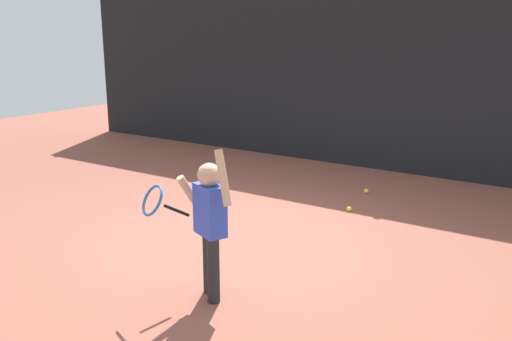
% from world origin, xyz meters
% --- Properties ---
extents(ground_plane, '(20.00, 20.00, 0.00)m').
position_xyz_m(ground_plane, '(0.00, 0.00, 0.00)').
color(ground_plane, brown).
extents(back_fence_windscreen, '(12.66, 0.08, 3.09)m').
position_xyz_m(back_fence_windscreen, '(0.00, 4.02, 1.55)').
color(back_fence_windscreen, black).
rests_on(back_fence_windscreen, ground).
extents(fence_post_0, '(0.09, 0.09, 3.24)m').
position_xyz_m(fence_post_0, '(-6.18, 4.08, 1.62)').
color(fence_post_0, slate).
rests_on(fence_post_0, ground).
extents(fence_post_1, '(0.09, 0.09, 3.24)m').
position_xyz_m(fence_post_1, '(0.00, 4.08, 1.62)').
color(fence_post_1, slate).
rests_on(fence_post_1, ground).
extents(tennis_player, '(0.86, 0.56, 1.35)m').
position_xyz_m(tennis_player, '(0.59, -1.14, 0.73)').
color(tennis_player, '#232326').
rests_on(tennis_player, ground).
extents(tennis_ball_2, '(0.07, 0.07, 0.07)m').
position_xyz_m(tennis_ball_2, '(0.52, 2.57, 0.03)').
color(tennis_ball_2, '#CCE033').
rests_on(tennis_ball_2, ground).
extents(tennis_ball_3, '(0.07, 0.07, 0.07)m').
position_xyz_m(tennis_ball_3, '(0.65, 1.68, 0.03)').
color(tennis_ball_3, '#CCE033').
rests_on(tennis_ball_3, ground).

